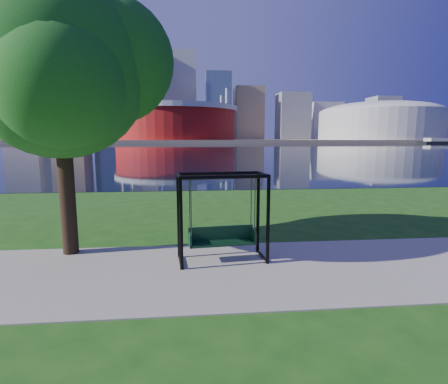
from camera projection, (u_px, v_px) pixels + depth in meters
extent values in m
plane|color=#1E5114|center=(225.00, 264.00, 8.51)|extent=(900.00, 900.00, 0.00)
cube|color=#9E937F|center=(228.00, 271.00, 8.01)|extent=(120.00, 4.00, 0.03)
cube|color=black|center=(192.00, 148.00, 108.83)|extent=(900.00, 180.00, 0.02)
cube|color=#937F60|center=(190.00, 141.00, 309.34)|extent=(900.00, 228.00, 2.00)
cylinder|color=maroon|center=(176.00, 123.00, 236.71)|extent=(80.00, 80.00, 22.00)
cylinder|color=silver|center=(175.00, 109.00, 235.26)|extent=(83.00, 83.00, 3.00)
cylinder|color=silver|center=(221.00, 118.00, 257.80)|extent=(2.00, 2.00, 32.00)
cylinder|color=silver|center=(131.00, 117.00, 251.47)|extent=(2.00, 2.00, 32.00)
cylinder|color=silver|center=(120.00, 114.00, 214.09)|extent=(2.00, 2.00, 32.00)
cylinder|color=silver|center=(227.00, 114.00, 220.42)|extent=(2.00, 2.00, 32.00)
cylinder|color=beige|center=(379.00, 126.00, 250.81)|extent=(84.00, 84.00, 20.00)
ellipsoid|color=beige|center=(380.00, 113.00, 249.44)|extent=(84.00, 84.00, 15.12)
cube|color=gray|center=(24.00, 102.00, 294.92)|extent=(28.00, 28.00, 62.00)
cube|color=#998466|center=(68.00, 85.00, 286.95)|extent=(26.00, 26.00, 88.00)
cube|color=slate|center=(112.00, 86.00, 313.89)|extent=(30.00, 24.00, 95.00)
cube|color=gray|center=(143.00, 97.00, 298.86)|extent=(24.00, 24.00, 72.00)
cube|color=silver|center=(179.00, 97.00, 330.64)|extent=(32.00, 28.00, 80.00)
cube|color=slate|center=(218.00, 107.00, 311.10)|extent=(22.00, 22.00, 58.00)
cube|color=#998466|center=(248.00, 114.00, 329.50)|extent=(26.00, 26.00, 48.00)
cube|color=gray|center=(293.00, 116.00, 323.97)|extent=(28.00, 24.00, 42.00)
cube|color=silver|center=(324.00, 121.00, 352.87)|extent=(30.00, 26.00, 36.00)
cube|color=gray|center=(382.00, 118.00, 337.71)|extent=(24.00, 24.00, 40.00)
cube|color=#998466|center=(411.00, 123.00, 356.92)|extent=(26.00, 26.00, 32.00)
sphere|color=#998466|center=(64.00, 24.00, 279.70)|extent=(10.00, 10.00, 10.00)
cylinder|color=black|center=(181.00, 225.00, 7.90)|extent=(0.09, 0.09, 2.15)
cylinder|color=black|center=(268.00, 221.00, 8.28)|extent=(0.09, 0.09, 2.15)
cylinder|color=black|center=(179.00, 217.00, 8.72)|extent=(0.09, 0.09, 2.15)
cylinder|color=black|center=(258.00, 214.00, 9.10)|extent=(0.09, 0.09, 2.15)
cylinder|color=black|center=(226.00, 177.00, 7.93)|extent=(2.06, 0.27, 0.08)
cylinder|color=black|center=(219.00, 173.00, 8.75)|extent=(2.06, 0.27, 0.08)
cylinder|color=black|center=(179.00, 176.00, 8.14)|extent=(0.16, 0.85, 0.08)
cylinder|color=black|center=(181.00, 261.00, 8.46)|extent=(0.15, 0.84, 0.07)
cylinder|color=black|center=(264.00, 174.00, 8.53)|extent=(0.16, 0.85, 0.08)
cylinder|color=black|center=(262.00, 256.00, 8.85)|extent=(0.15, 0.84, 0.07)
cube|color=black|center=(222.00, 243.00, 8.59)|extent=(1.67, 0.57, 0.06)
cube|color=black|center=(221.00, 233.00, 8.74)|extent=(1.63, 0.20, 0.36)
cube|color=black|center=(190.00, 240.00, 8.43)|extent=(0.09, 0.42, 0.32)
cube|color=black|center=(253.00, 236.00, 8.72)|extent=(0.09, 0.42, 0.32)
cylinder|color=#36363B|center=(191.00, 207.00, 8.14)|extent=(0.02, 0.02, 1.36)
cylinder|color=#36363B|center=(255.00, 205.00, 8.42)|extent=(0.02, 0.02, 1.36)
cylinder|color=#36363B|center=(190.00, 205.00, 8.47)|extent=(0.02, 0.02, 1.36)
cylinder|color=#36363B|center=(251.00, 203.00, 8.76)|extent=(0.02, 0.02, 1.36)
cylinder|color=black|center=(66.00, 180.00, 8.94)|extent=(0.39, 0.39, 3.94)
sphere|color=#1D5719|center=(59.00, 71.00, 8.53)|extent=(4.30, 4.30, 4.30)
sphere|color=#1D5719|center=(112.00, 61.00, 9.12)|extent=(3.23, 3.23, 3.23)
sphere|color=#1D5719|center=(4.00, 59.00, 8.05)|extent=(3.41, 3.41, 3.41)
sphere|color=#1D5719|center=(61.00, 84.00, 7.66)|extent=(2.87, 2.87, 2.87)
sphere|color=#1D5719|center=(51.00, 50.00, 9.43)|extent=(3.05, 3.05, 3.05)
cube|color=black|center=(447.00, 142.00, 200.87)|extent=(31.21, 8.35, 1.25)
cube|color=silver|center=(448.00, 140.00, 200.63)|extent=(24.97, 6.78, 1.87)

